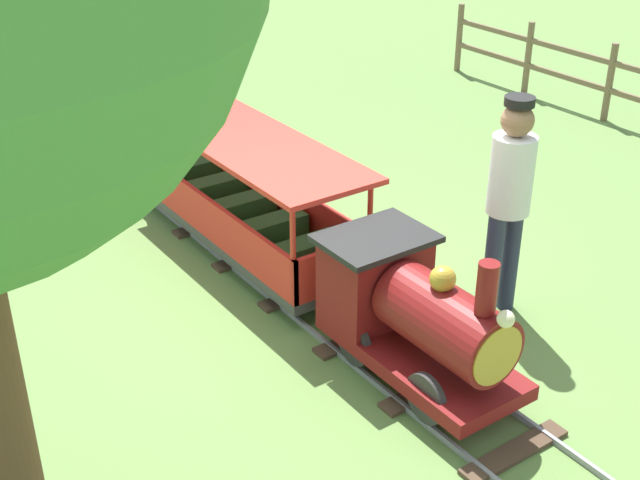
# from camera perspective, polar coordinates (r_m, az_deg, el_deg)

# --- Properties ---
(ground_plane) EXTENTS (60.00, 60.00, 0.00)m
(ground_plane) POSITION_cam_1_polar(r_m,az_deg,el_deg) (6.29, -0.32, -4.23)
(ground_plane) COLOR #608442
(track) EXTENTS (0.75, 6.40, 0.04)m
(track) POSITION_cam_1_polar(r_m,az_deg,el_deg) (6.38, -1.03, -3.56)
(track) COLOR gray
(track) RESTS_ON ground_plane
(locomotive) EXTENTS (0.71, 1.45, 1.05)m
(locomotive) POSITION_cam_1_polar(r_m,az_deg,el_deg) (5.33, 6.24, -4.75)
(locomotive) COLOR maroon
(locomotive) RESTS_ON ground_plane
(passenger_car) EXTENTS (0.81, 2.70, 0.97)m
(passenger_car) POSITION_cam_1_polar(r_m,az_deg,el_deg) (6.87, -5.27, 2.53)
(passenger_car) COLOR #3F3F3F
(passenger_car) RESTS_ON ground_plane
(conductor_person) EXTENTS (0.30, 0.30, 1.62)m
(conductor_person) POSITION_cam_1_polar(r_m,az_deg,el_deg) (5.88, 12.64, 3.23)
(conductor_person) COLOR #282D47
(conductor_person) RESTS_ON ground_plane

